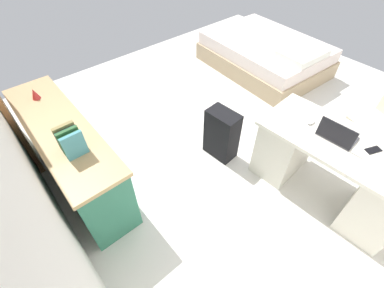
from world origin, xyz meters
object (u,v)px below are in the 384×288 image
desk (330,168)px  bed (265,54)px  office_chair (380,128)px  suitcase_black (221,134)px  figurine_small (35,94)px  credenza (71,155)px  cell_phone_near_laptop (373,150)px  laptop (337,135)px  computer_mouse (311,122)px

desk → bed: desk is taller
office_chair → bed: (2.07, -0.65, -0.18)m
suitcase_black → figurine_small: (1.23, 1.44, 0.54)m
credenza → cell_phone_near_laptop: (-1.97, -1.95, 0.34)m
suitcase_black → figurine_small: 1.97m
laptop → cell_phone_near_laptop: laptop is taller
laptop → credenza: bearing=47.3°
credenza → bed: bearing=-85.9°
bed → laptop: laptop is taller
bed → cell_phone_near_laptop: bearing=146.9°
credenza → laptop: laptop is taller
desk → bed: bearing=-37.5°
suitcase_black → figurine_small: size_ratio=5.55×
laptop → cell_phone_near_laptop: size_ratio=2.38×
computer_mouse → cell_phone_near_laptop: 0.56m
credenza → figurine_small: 0.70m
computer_mouse → cell_phone_near_laptop: size_ratio=0.74×
credenza → computer_mouse: size_ratio=18.00×
office_chair → bed: size_ratio=0.48×
office_chair → bed: bearing=-17.4°
desk → computer_mouse: 0.50m
suitcase_black → office_chair: bearing=-135.8°
bed → suitcase_black: (-0.94, 1.95, 0.06)m
computer_mouse → cell_phone_near_laptop: (-0.55, -0.09, -0.01)m
desk → office_chair: 0.90m
desk → computer_mouse: size_ratio=14.79×
figurine_small → laptop: bearing=-140.5°
office_chair → desk: bearing=86.2°
bed → suitcase_black: bearing=115.7°
laptop → figurine_small: 2.88m
office_chair → bed: office_chair is taller
laptop → figurine_small: laptop is taller
laptop → computer_mouse: laptop is taller
credenza → cell_phone_near_laptop: credenza is taller
credenza → computer_mouse: (-1.42, -1.85, 0.35)m
office_chair → suitcase_black: size_ratio=1.54×
desk → figurine_small: figurine_small is taller
credenza → suitcase_black: (-0.70, -1.44, -0.09)m
suitcase_black → laptop: 1.16m
computer_mouse → laptop: bearing=171.0°
laptop → computer_mouse: bearing=-5.4°
computer_mouse → cell_phone_near_laptop: bearing=-173.8°
office_chair → figurine_small: office_chair is taller
cell_phone_near_laptop → bed: bearing=-10.5°
credenza → laptop: bearing=-132.7°
desk → suitcase_black: desk is taller
credenza → computer_mouse: credenza is taller
desk → cell_phone_near_laptop: 0.42m
suitcase_black → cell_phone_near_laptop: (-1.27, -0.51, 0.43)m
suitcase_black → computer_mouse: bearing=-155.0°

